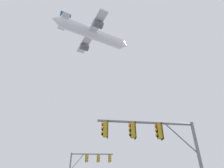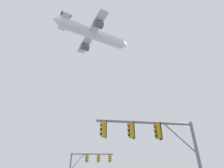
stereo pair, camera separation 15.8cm
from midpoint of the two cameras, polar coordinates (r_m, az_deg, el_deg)
name	(u,v)px [view 1 (the left image)]	position (r m, az deg, el deg)	size (l,w,h in m)	color
signal_pole_near	(157,140)	(12.01, 13.11, -16.43)	(6.16, 1.17, 5.56)	slate
signal_pole_far	(87,164)	(25.77, -7.76, -23.21)	(5.46, 0.63, 6.11)	slate
airplane	(93,34)	(59.13, -6.05, 15.11)	(23.07, 17.81, 6.77)	white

